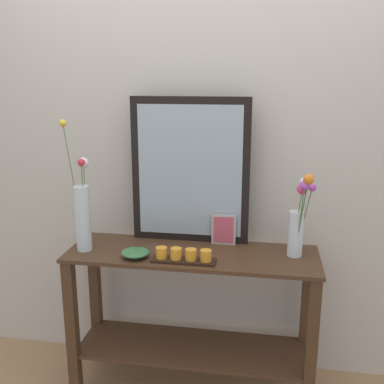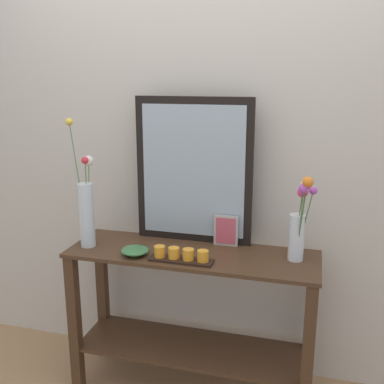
% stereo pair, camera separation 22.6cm
% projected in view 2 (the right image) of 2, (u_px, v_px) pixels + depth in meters
% --- Properties ---
extents(wall_back, '(6.40, 0.08, 2.70)m').
position_uv_depth(wall_back, '(208.00, 140.00, 2.52)').
color(wall_back, beige).
rests_on(wall_back, ground).
extents(console_table, '(1.30, 0.41, 0.81)m').
position_uv_depth(console_table, '(192.00, 306.00, 2.42)').
color(console_table, '#472D1C').
rests_on(console_table, ground).
extents(mirror_leaning, '(0.64, 0.03, 0.78)m').
position_uv_depth(mirror_leaning, '(194.00, 171.00, 2.42)').
color(mirror_leaning, black).
rests_on(mirror_leaning, console_table).
extents(tall_vase_left, '(0.16, 0.13, 0.67)m').
position_uv_depth(tall_vase_left, '(86.00, 208.00, 2.39)').
color(tall_vase_left, silver).
rests_on(tall_vase_left, console_table).
extents(vase_right, '(0.12, 0.15, 0.44)m').
position_uv_depth(vase_right, '(299.00, 223.00, 2.19)').
color(vase_right, silver).
rests_on(vase_right, console_table).
extents(candle_tray, '(0.32, 0.09, 0.07)m').
position_uv_depth(candle_tray, '(181.00, 256.00, 2.23)').
color(candle_tray, black).
rests_on(candle_tray, console_table).
extents(picture_frame_small, '(0.13, 0.01, 0.17)m').
position_uv_depth(picture_frame_small, '(226.00, 231.00, 2.42)').
color(picture_frame_small, '#B7B2AD').
rests_on(picture_frame_small, console_table).
extents(decorative_bowl, '(0.14, 0.14, 0.04)m').
position_uv_depth(decorative_bowl, '(135.00, 250.00, 2.31)').
color(decorative_bowl, '#38703D').
rests_on(decorative_bowl, console_table).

